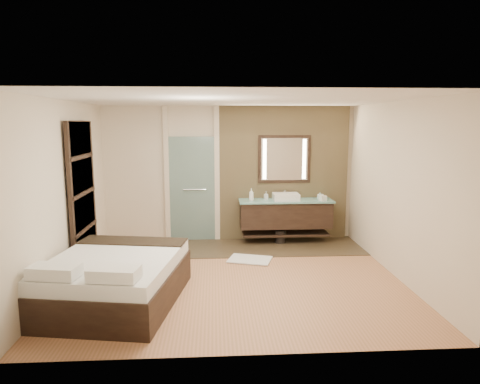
{
  "coord_description": "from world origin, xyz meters",
  "views": [
    {
      "loc": [
        -0.31,
        -6.32,
        2.37
      ],
      "look_at": [
        0.11,
        0.6,
        1.25
      ],
      "focal_mm": 32.0,
      "sensor_mm": 36.0,
      "label": 1
    }
  ],
  "objects": [
    {
      "name": "tissue_box",
      "position": [
        1.8,
        1.78,
        0.92
      ],
      "size": [
        0.16,
        0.16,
        0.1
      ],
      "primitive_type": "cube",
      "rotation": [
        0.0,
        0.0,
        0.37
      ],
      "color": "silver",
      "rests_on": "vanity"
    },
    {
      "name": "stone_wall",
      "position": [
        1.1,
        2.21,
        1.35
      ],
      "size": [
        2.6,
        0.08,
        2.7
      ],
      "primitive_type": "cube",
      "color": "tan",
      "rests_on": "floor"
    },
    {
      "name": "shoji_partition",
      "position": [
        -2.43,
        0.6,
        1.21
      ],
      "size": [
        0.06,
        1.2,
        2.4
      ],
      "color": "black",
      "rests_on": "floor"
    },
    {
      "name": "soap_bottle_a",
      "position": [
        0.41,
        1.86,
        0.99
      ],
      "size": [
        0.11,
        0.11,
        0.24
      ],
      "primitive_type": "imported",
      "rotation": [
        0.0,
        0.0,
        -0.19
      ],
      "color": "silver",
      "rests_on": "vanity"
    },
    {
      "name": "bed",
      "position": [
        -1.65,
        -0.83,
        0.32
      ],
      "size": [
        1.93,
        2.25,
        0.77
      ],
      "rotation": [
        0.0,
        0.0,
        -0.17
      ],
      "color": "black",
      "rests_on": "floor"
    },
    {
      "name": "tile_strip",
      "position": [
        0.6,
        1.6,
        0.01
      ],
      "size": [
        3.8,
        1.3,
        0.01
      ],
      "primitive_type": "cube",
      "color": "#392D1F",
      "rests_on": "floor"
    },
    {
      "name": "frosted_door",
      "position": [
        -0.75,
        2.2,
        1.14
      ],
      "size": [
        1.1,
        0.12,
        2.7
      ],
      "color": "#9CC5BE",
      "rests_on": "floor"
    },
    {
      "name": "mirror_unit",
      "position": [
        1.1,
        2.16,
        1.65
      ],
      "size": [
        1.06,
        0.04,
        0.96
      ],
      "color": "black",
      "rests_on": "stone_wall"
    },
    {
      "name": "floor",
      "position": [
        0.0,
        0.0,
        0.0
      ],
      "size": [
        5.0,
        5.0,
        0.0
      ],
      "primitive_type": "plane",
      "color": "#A06A43",
      "rests_on": "ground"
    },
    {
      "name": "cup",
      "position": [
        1.8,
        1.94,
        0.91
      ],
      "size": [
        0.16,
        0.16,
        0.1
      ],
      "primitive_type": "imported",
      "rotation": [
        0.0,
        0.0,
        -0.27
      ],
      "color": "white",
      "rests_on": "vanity"
    },
    {
      "name": "soap_bottle_b",
      "position": [
        0.72,
        2.0,
        0.94
      ],
      "size": [
        0.08,
        0.08,
        0.16
      ],
      "primitive_type": "imported",
      "rotation": [
        0.0,
        0.0,
        0.14
      ],
      "color": "#B2B2B2",
      "rests_on": "vanity"
    },
    {
      "name": "waste_bin",
      "position": [
        0.99,
        1.85,
        0.13
      ],
      "size": [
        0.26,
        0.26,
        0.26
      ],
      "primitive_type": "cylinder",
      "rotation": [
        0.0,
        0.0,
        0.27
      ],
      "color": "black",
      "rests_on": "floor"
    },
    {
      "name": "bath_mat",
      "position": [
        0.3,
        0.81,
        0.02
      ],
      "size": [
        0.84,
        0.7,
        0.02
      ],
      "primitive_type": "cube",
      "rotation": [
        0.0,
        0.0,
        -0.31
      ],
      "color": "silver",
      "rests_on": "floor"
    },
    {
      "name": "soap_bottle_c",
      "position": [
        1.76,
        1.84,
        0.94
      ],
      "size": [
        0.15,
        0.15,
        0.15
      ],
      "primitive_type": "imported",
      "rotation": [
        0.0,
        0.0,
        0.42
      ],
      "color": "#A3CDC8",
      "rests_on": "vanity"
    },
    {
      "name": "vanity",
      "position": [
        1.1,
        1.92,
        0.58
      ],
      "size": [
        1.85,
        0.55,
        0.88
      ],
      "color": "black",
      "rests_on": "stone_wall"
    }
  ]
}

